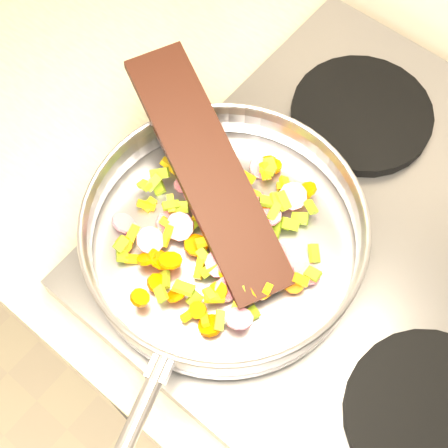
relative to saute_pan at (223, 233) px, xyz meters
The scene contains 7 objects.
cooktop 0.22m from the saute_pan, 39.56° to the left, with size 0.60×0.60×0.04m, color #939399.
grate_fl 0.05m from the saute_pan, 28.78° to the right, with size 0.19×0.19×0.02m, color black.
grate_fr 0.30m from the saute_pan, ahead, with size 0.19×0.19×0.02m, color black.
grate_bl 0.27m from the saute_pan, 86.25° to the left, with size 0.19×0.19×0.02m, color black.
saute_pan is the anchor object (origin of this frame).
vegetable_heap 0.01m from the saute_pan, 150.17° to the left, with size 0.25×0.27×0.05m.
wooden_spatula 0.08m from the saute_pan, 144.06° to the left, with size 0.32×0.07×0.02m, color black.
Camera 1 is at (-0.66, 1.30, 1.63)m, focal length 50.00 mm.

